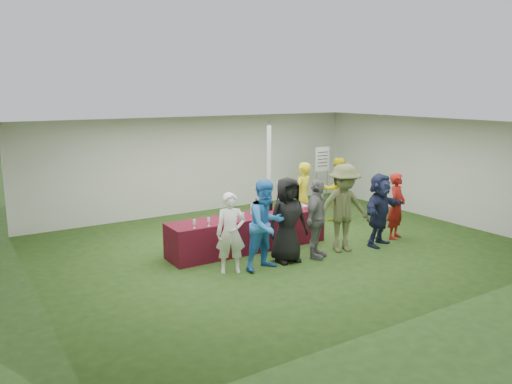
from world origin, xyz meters
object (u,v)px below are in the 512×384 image
staff_pourer (302,197)px  customer_5 (380,210)px  customer_2 (288,220)px  customer_6 (397,206)px  staff_back (337,189)px  customer_1 (266,225)px  wine_list_sign (322,164)px  customer_4 (344,208)px  customer_0 (231,233)px  dump_bucket (313,205)px  serving_table (248,232)px  customer_3 (317,219)px

staff_pourer → customer_5: bearing=89.3°
customer_2 → customer_6: customer_2 is taller
staff_back → customer_1: bearing=48.2°
customer_1 → customer_2: bearing=4.9°
wine_list_sign → customer_2: wine_list_sign is taller
customer_1 → customer_4: 1.99m
wine_list_sign → staff_pourer: wine_list_sign is taller
customer_4 → wine_list_sign: bearing=70.1°
customer_0 → dump_bucket: bearing=41.6°
serving_table → wine_list_sign: wine_list_sign is taller
dump_bucket → customer_0: customer_0 is taller
serving_table → customer_1: size_ratio=2.04×
customer_0 → customer_2: customer_2 is taller
serving_table → staff_pourer: bearing=16.6°
staff_pourer → customer_5: size_ratio=1.04×
staff_pourer → staff_back: staff_pourer is taller
dump_bucket → staff_back: bearing=33.2°
customer_2 → staff_back: bearing=38.7°
dump_bucket → wine_list_sign: (2.28, 2.44, 0.48)m
dump_bucket → staff_pourer: (0.30, 0.78, 0.01)m
customer_6 → dump_bucket: bearing=128.6°
customer_6 → serving_table: bearing=137.3°
serving_table → customer_5: size_ratio=2.21×
customer_1 → customer_4: bearing=-6.6°
wine_list_sign → customer_4: 4.07m
customer_3 → customer_2: bearing=135.2°
customer_4 → customer_3: bearing=-163.7°
customer_1 → customer_3: (1.23, 0.00, -0.06)m
customer_4 → customer_1: bearing=-165.6°
wine_list_sign → staff_pourer: (-1.98, -1.65, -0.46)m
staff_back → customer_3: staff_back is taller
staff_back → customer_6: bearing=109.6°
serving_table → staff_pourer: staff_pourer is taller
customer_0 → staff_back: bearing=48.3°
dump_bucket → wine_list_sign: 3.37m
staff_pourer → customer_0: 3.30m
serving_table → customer_1: (-0.34, -1.23, 0.51)m
customer_3 → customer_0: bearing=141.2°
customer_0 → customer_2: bearing=21.5°
staff_pourer → customer_1: size_ratio=0.97×
dump_bucket → customer_6: size_ratio=0.15×
dump_bucket → customer_0: (-2.59, -0.82, -0.07)m
wine_list_sign → customer_6: bearing=-98.9°
serving_table → customer_4: 2.11m
staff_pourer → customer_4: (-0.23, -1.75, 0.10)m
customer_4 → customer_2: bearing=-170.6°
serving_table → customer_0: 1.50m
wine_list_sign → staff_back: size_ratio=1.07×
serving_table → customer_2: 1.23m
staff_back → customer_3: size_ratio=1.02×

